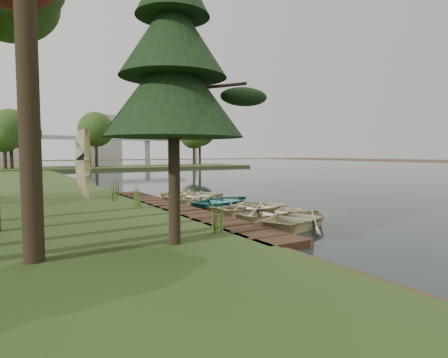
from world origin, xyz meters
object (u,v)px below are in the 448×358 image
rowboat_1 (274,212)px  stored_rowboat (87,192)px  rowboat_0 (299,216)px  pine_tree (173,61)px  boardwalk (176,211)px  rowboat_2 (256,206)px

rowboat_1 → stored_rowboat: bearing=28.4°
rowboat_0 → rowboat_1: (0.03, 1.58, -0.05)m
rowboat_0 → pine_tree: (-5.51, -0.98, 4.84)m
rowboat_0 → stored_rowboat: bearing=4.4°
boardwalk → pine_tree: (-2.86, -6.37, 5.13)m
rowboat_0 → rowboat_1: rowboat_0 is taller
rowboat_0 → pine_tree: 7.40m
rowboat_0 → boardwalk: bearing=3.4°
stored_rowboat → pine_tree: pine_tree is taller
boardwalk → pine_tree: pine_tree is taller
boardwalk → rowboat_1: (2.68, -3.82, 0.24)m
pine_tree → rowboat_1: bearing=24.7°
rowboat_2 → pine_tree: pine_tree is taller
rowboat_1 → rowboat_2: size_ratio=0.89×
stored_rowboat → pine_tree: size_ratio=0.48×
stored_rowboat → pine_tree: bearing=-156.8°
rowboat_1 → stored_rowboat: size_ratio=0.85×
rowboat_0 → pine_tree: pine_tree is taller
boardwalk → rowboat_1: size_ratio=4.92×
boardwalk → rowboat_2: size_ratio=4.36×
pine_tree → rowboat_2: bearing=35.0°
boardwalk → pine_tree: size_ratio=1.99×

